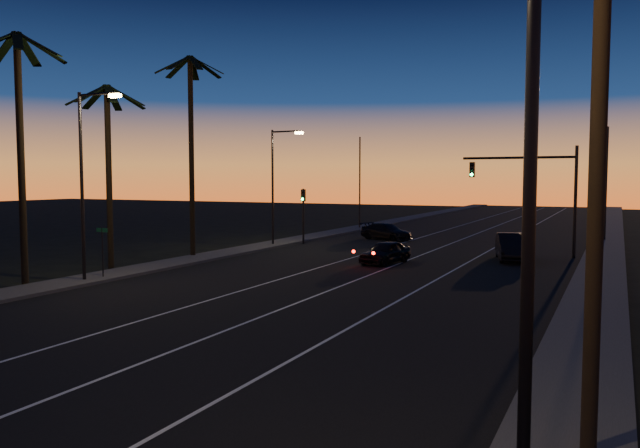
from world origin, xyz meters
The scene contains 21 objects.
road centered at (0.00, 30.00, 0.01)m, with size 20.00×170.00×0.01m, color black.
sidewalk_left centered at (-11.20, 30.00, 0.08)m, with size 2.40×170.00×0.16m, color #333330.
sidewalk_right centered at (11.20, 30.00, 0.08)m, with size 2.40×170.00×0.16m, color #333330.
lane_stripe_left centered at (-3.00, 30.00, 0.02)m, with size 0.12×160.00×0.01m, color silver.
lane_stripe_mid centered at (0.50, 30.00, 0.02)m, with size 0.12×160.00×0.01m, color silver.
lane_stripe_right centered at (4.00, 30.00, 0.02)m, with size 0.12×160.00×0.01m, color silver.
palm_near centered at (-12.60, 18.00, 7.07)m, with size 4.25×4.16×11.53m.
palm_mid centered at (-13.20, 24.00, 6.25)m, with size 4.25×4.16×10.03m.
palm_far centered at (-12.20, 30.00, 7.61)m, with size 4.25×4.16×12.53m.
streetlight_left_near centered at (-10.70, 20.00, 5.32)m, with size 2.55×0.26×9.00m.
streetlight_left_far centered at (-10.69, 38.00, 5.06)m, with size 2.55×0.26×8.50m.
streetlight_right_near centered at (10.70, 6.00, 5.32)m, with size 2.55×0.26×9.00m.
street_sign centered at (-10.80, 21.00, 1.66)m, with size 0.70×0.06×2.60m.
utility_pole centered at (11.60, 10.00, 5.32)m, with size 2.20×0.28×10.00m.
signal_mast centered at (7.14, 39.99, 4.78)m, with size 7.10×0.41×7.00m.
signal_post centered at (-9.50, 39.98, 2.89)m, with size 0.28×0.37×4.20m.
far_pole_left centered at (-11.00, 55.00, 4.50)m, with size 0.14×0.14×9.00m, color black.
far_pole_right centered at (11.00, 52.00, 4.50)m, with size 0.14×0.14×9.00m, color black.
lead_car centered at (-0.28, 32.53, 0.67)m, with size 2.38×4.55×1.32m.
right_car centered at (6.22, 37.16, 0.83)m, with size 2.89×5.23×1.63m.
cross_car centered at (-4.99, 45.96, 0.68)m, with size 4.94×3.31×1.33m.
Camera 1 is at (11.96, -1.71, 4.98)m, focal length 35.00 mm.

